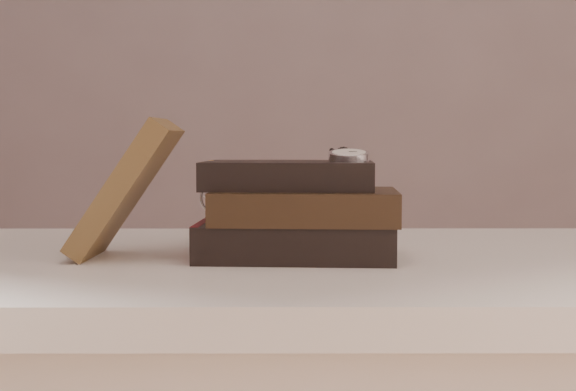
{
  "coord_description": "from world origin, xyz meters",
  "views": [
    {
      "loc": [
        -0.02,
        -0.63,
        0.89
      ],
      "look_at": [
        -0.02,
        0.34,
        0.82
      ],
      "focal_mm": 50.05,
      "sensor_mm": 36.0,
      "label": 1
    }
  ],
  "objects": [
    {
      "name": "eyeglasses",
      "position": [
        -0.09,
        0.42,
        0.82
      ],
      "size": [
        0.1,
        0.12,
        0.05
      ],
      "color": "silver",
      "rests_on": "book_stack"
    },
    {
      "name": "journal",
      "position": [
        -0.21,
        0.34,
        0.83
      ],
      "size": [
        0.13,
        0.12,
        0.17
      ],
      "primitive_type": "cube",
      "rotation": [
        0.0,
        0.6,
        -0.03
      ],
      "color": "#45311A",
      "rests_on": "table"
    },
    {
      "name": "pocket_watch",
      "position": [
        0.05,
        0.33,
        0.87
      ],
      "size": [
        0.05,
        0.15,
        0.02
      ],
      "color": "silver",
      "rests_on": "book_stack"
    },
    {
      "name": "book_stack",
      "position": [
        -0.01,
        0.34,
        0.8
      ],
      "size": [
        0.25,
        0.18,
        0.12
      ],
      "color": "black",
      "rests_on": "table"
    },
    {
      "name": "table",
      "position": [
        0.0,
        0.35,
        0.66
      ],
      "size": [
        1.0,
        0.6,
        0.75
      ],
      "color": "silver",
      "rests_on": "ground"
    }
  ]
}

